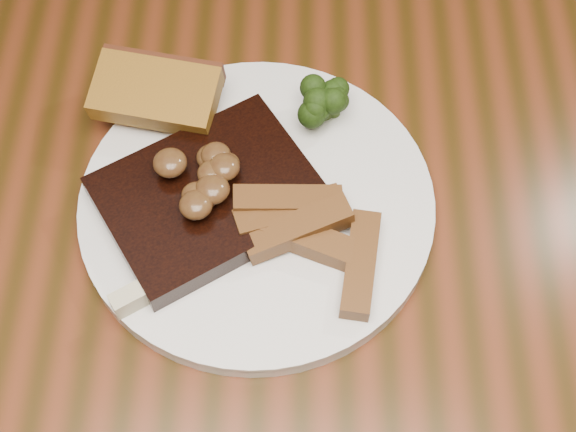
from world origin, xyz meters
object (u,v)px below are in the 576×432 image
steak (210,198)px  potato_wedges (338,214)px  plate (257,206)px  garlic_bread (159,108)px  dining_table (284,295)px

steak → potato_wedges: same height
steak → plate: bearing=-25.8°
plate → steak: size_ratio=1.76×
garlic_bread → plate: bearing=-33.6°
dining_table → garlic_bread: garlic_bread is taller
dining_table → garlic_bread: 0.19m
dining_table → potato_wedges: potato_wedges is taller
steak → potato_wedges: bearing=-39.8°
plate → garlic_bread: garlic_bread is taller
plate → garlic_bread: 0.12m
dining_table → potato_wedges: 0.13m
dining_table → steak: size_ratio=10.04×
dining_table → potato_wedges: (0.04, 0.02, 0.12)m
dining_table → steak: steak is taller
plate → steak: 0.04m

